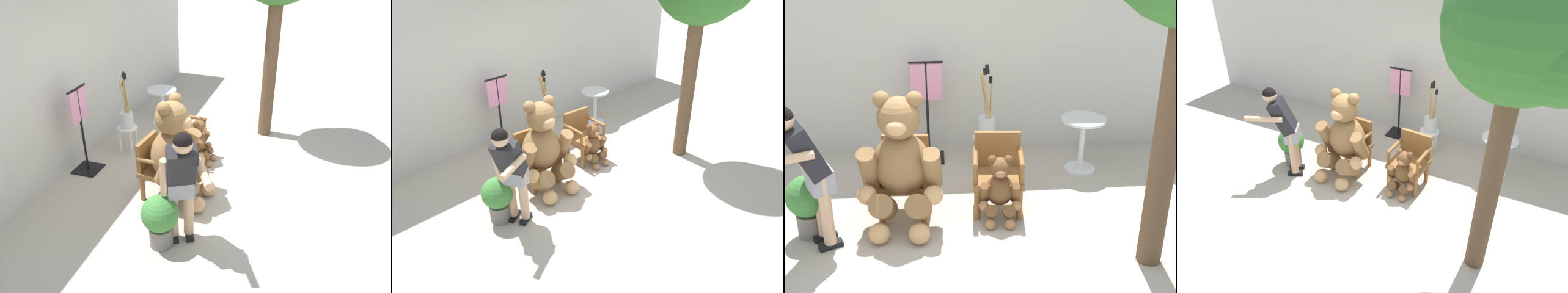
# 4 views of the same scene
# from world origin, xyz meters

# --- Properties ---
(ground_plane) EXTENTS (60.00, 60.00, 0.00)m
(ground_plane) POSITION_xyz_m (0.00, 0.00, 0.00)
(ground_plane) COLOR #B2A899
(back_wall) EXTENTS (10.00, 0.16, 2.80)m
(back_wall) POSITION_xyz_m (0.00, 2.40, 1.40)
(back_wall) COLOR beige
(back_wall) RESTS_ON ground
(wooden_chair_left) EXTENTS (0.60, 0.57, 0.86)m
(wooden_chair_left) POSITION_xyz_m (-0.51, 0.67, 0.46)
(wooden_chair_left) COLOR brown
(wooden_chair_left) RESTS_ON ground
(wooden_chair_right) EXTENTS (0.60, 0.56, 0.86)m
(wooden_chair_right) POSITION_xyz_m (0.52, 0.67, 0.46)
(wooden_chair_right) COLOR brown
(wooden_chair_right) RESTS_ON ground
(teddy_bear_large) EXTENTS (0.90, 0.88, 1.49)m
(teddy_bear_large) POSITION_xyz_m (-0.53, 0.41, 0.73)
(teddy_bear_large) COLOR olive
(teddy_bear_large) RESTS_ON ground
(teddy_bear_small) EXTENTS (0.46, 0.45, 0.76)m
(teddy_bear_small) POSITION_xyz_m (0.52, 0.39, 0.37)
(teddy_bear_small) COLOR brown
(teddy_bear_small) RESTS_ON ground
(person_visitor) EXTENTS (0.66, 0.70, 1.55)m
(person_visitor) POSITION_xyz_m (-1.38, 0.04, 0.92)
(person_visitor) COLOR black
(person_visitor) RESTS_ON ground
(white_stool) EXTENTS (0.34, 0.34, 0.46)m
(white_stool) POSITION_xyz_m (0.49, 1.65, 0.36)
(white_stool) COLOR white
(white_stool) RESTS_ON ground
(brush_bucket) EXTENTS (0.22, 0.22, 0.95)m
(brush_bucket) POSITION_xyz_m (0.49, 1.65, 0.66)
(brush_bucket) COLOR silver
(brush_bucket) RESTS_ON white_stool
(round_side_table) EXTENTS (0.56, 0.56, 0.72)m
(round_side_table) POSITION_xyz_m (1.71, 1.51, 0.45)
(round_side_table) COLOR silver
(round_side_table) RESTS_ON ground
(patio_tree) EXTENTS (1.51, 1.44, 3.72)m
(patio_tree) POSITION_xyz_m (1.95, -0.50, 2.91)
(patio_tree) COLOR brown
(patio_tree) RESTS_ON ground
(potted_plant) EXTENTS (0.44, 0.44, 0.68)m
(potted_plant) POSITION_xyz_m (-1.49, 0.27, 0.40)
(potted_plant) COLOR slate
(potted_plant) RESTS_ON ground
(clothing_display_stand) EXTENTS (0.44, 0.40, 1.36)m
(clothing_display_stand) POSITION_xyz_m (-0.25, 2.01, 0.72)
(clothing_display_stand) COLOR black
(clothing_display_stand) RESTS_ON ground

